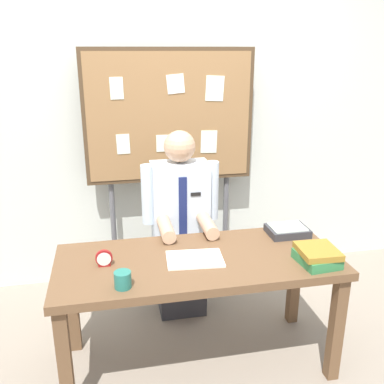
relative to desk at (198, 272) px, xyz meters
name	(u,v)px	position (x,y,z in m)	size (l,w,h in m)	color
ground_plane	(198,361)	(0.00, 0.00, -0.65)	(12.00, 12.00, 0.00)	gray
back_wall	(166,121)	(0.00, 1.25, 0.70)	(6.40, 0.08, 2.70)	silver
desk	(198,272)	(0.00, 0.00, 0.00)	(1.66, 0.70, 0.74)	brown
person	(181,232)	(0.00, 0.60, 0.00)	(0.55, 0.56, 1.39)	#2D2D33
bulletin_board	(170,120)	(0.00, 1.05, 0.74)	(1.31, 0.09, 1.92)	#4C3823
book_stack	(317,256)	(0.65, -0.20, 0.14)	(0.22, 0.25, 0.09)	#337F47
open_notebook	(195,259)	(-0.02, -0.02, 0.10)	(0.33, 0.23, 0.01)	white
desk_clock	(104,259)	(-0.54, 0.02, 0.14)	(0.10, 0.04, 0.10)	maroon
coffee_mug	(123,280)	(-0.45, -0.24, 0.14)	(0.09, 0.09, 0.09)	#267266
paper_tray	(287,230)	(0.65, 0.21, 0.12)	(0.26, 0.20, 0.06)	#333338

